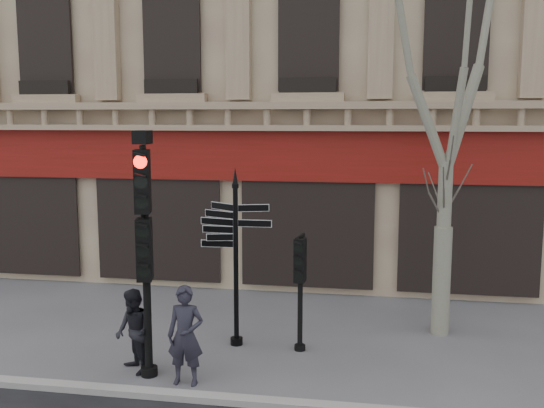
{
  "coord_description": "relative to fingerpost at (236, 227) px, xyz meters",
  "views": [
    {
      "loc": [
        1.68,
        -10.32,
        4.54
      ],
      "look_at": [
        -0.18,
        0.6,
        2.97
      ],
      "focal_mm": 40.0,
      "sensor_mm": 36.0,
      "label": 1
    }
  ],
  "objects": [
    {
      "name": "traffic_signal_secondary",
      "position": [
        1.3,
        -0.08,
        -0.84
      ],
      "size": [
        0.41,
        0.31,
        2.26
      ],
      "rotation": [
        0.0,
        0.0,
        -0.11
      ],
      "color": "black",
      "rests_on": "ground"
    },
    {
      "name": "pedestrian_b",
      "position": [
        -1.5,
        -1.63,
        -1.65
      ],
      "size": [
        0.93,
        0.94,
        1.53
      ],
      "primitive_type": "imported",
      "rotation": [
        0.0,
        0.0,
        -0.81
      ],
      "color": "black",
      "rests_on": "ground"
    },
    {
      "name": "traffic_signal_main",
      "position": [
        -1.2,
        -1.72,
        0.33
      ],
      "size": [
        0.54,
        0.44,
        4.34
      ],
      "rotation": [
        0.0,
        0.0,
        0.23
      ],
      "color": "black",
      "rests_on": "ground"
    },
    {
      "name": "kerb",
      "position": [
        1.0,
        -2.52,
        -2.35
      ],
      "size": [
        80.0,
        0.25,
        0.12
      ],
      "primitive_type": "cube",
      "color": "#98948F",
      "rests_on": "ground"
    },
    {
      "name": "fingerpost",
      "position": [
        0.0,
        0.0,
        0.0
      ],
      "size": [
        1.7,
        1.7,
        3.59
      ],
      "rotation": [
        0.0,
        0.0,
        -0.14
      ],
      "color": "black",
      "rests_on": "ground"
    },
    {
      "name": "plane_tree",
      "position": [
        4.12,
        1.34,
        3.83
      ],
      "size": [
        3.35,
        3.35,
        8.89
      ],
      "color": "gray",
      "rests_on": "ground"
    },
    {
      "name": "pedestrian_a",
      "position": [
        -0.44,
        -1.93,
        -1.55
      ],
      "size": [
        0.64,
        0.43,
        1.73
      ],
      "primitive_type": "imported",
      "rotation": [
        0.0,
        0.0,
        0.02
      ],
      "color": "#24222E",
      "rests_on": "ground"
    },
    {
      "name": "ground",
      "position": [
        1.0,
        -1.12,
        -2.41
      ],
      "size": [
        80.0,
        80.0,
        0.0
      ],
      "primitive_type": "plane",
      "color": "#57575C",
      "rests_on": "ground"
    }
  ]
}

